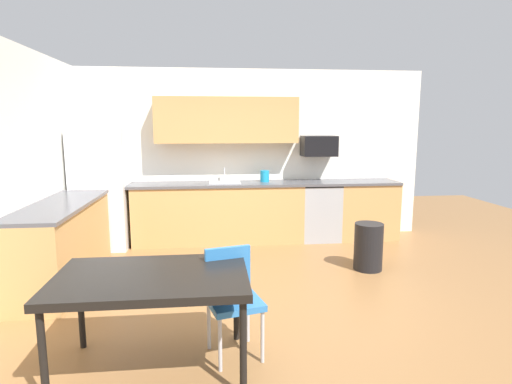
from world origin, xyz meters
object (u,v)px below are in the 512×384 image
Objects in this scene: microwave at (319,146)px; dining_table at (152,282)px; chair_near_table at (232,292)px; oven_range at (319,211)px; trash_bin at (368,247)px; kettle at (265,177)px; refrigerator at (102,189)px.

dining_table is (-2.16, -3.54, -0.80)m from microwave.
dining_table is 0.66m from chair_near_table.
microwave is (0.00, 0.10, 1.04)m from oven_range.
microwave reaches higher than oven_range.
microwave is 2.00m from trash_bin.
microwave reaches higher than dining_table.
oven_range is at bearing -3.27° from kettle.
refrigerator is 3.57m from dining_table.
kettle reaches higher than oven_range.
trash_bin is (0.26, -1.58, -1.20)m from microwave.
refrigerator is 3.65m from chair_near_table.
dining_table is 3.14m from trash_bin.
microwave reaches higher than chair_near_table.
microwave is at bearing 90.00° from oven_range.
kettle reaches higher than dining_table.
refrigerator is at bearing -176.98° from kettle.
oven_range is 3.60m from chair_near_table.
dining_table is at bearing -122.09° from oven_range.
chair_near_table is at bearing -101.78° from kettle.
refrigerator reaches higher than kettle.
chair_near_table is 3.40m from kettle.
kettle is (-1.14, 1.53, 0.72)m from trash_bin.
dining_table is 3.73m from kettle.
microwave is 2.70× the size of kettle.
kettle is at bearing -176.73° from microwave.
chair_near_table is 1.42× the size of trash_bin.
oven_range reaches higher than trash_bin.
microwave reaches higher than trash_bin.
chair_near_table is (0.60, 0.20, -0.19)m from dining_table.
refrigerator is 2.47m from kettle.
trash_bin is 3.00× the size of kettle.
microwave is 0.90× the size of trash_bin.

